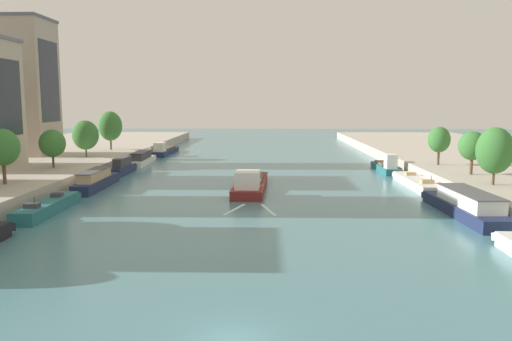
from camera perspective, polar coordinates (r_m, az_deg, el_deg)
The scene contains 19 objects.
ground_plane at distance 26.00m, azimuth -2.61°, elevation -18.50°, with size 400.00×400.00×0.00m, color teal.
barge_midriver at distance 66.92m, azimuth -0.63°, elevation -1.41°, with size 4.46×18.64×3.21m.
wake_behind_barge at distance 55.00m, azimuth -0.53°, elevation -4.38°, with size 5.60×5.98×0.03m.
moored_boat_left_upstream at distance 57.41m, azimuth -22.18°, elevation -3.76°, with size 2.54×13.10×2.40m.
moored_boat_left_second at distance 71.39m, azimuth -17.41°, elevation -1.08°, with size 2.51×13.93×2.59m.
moored_boat_left_lone at distance 84.61m, azimuth -14.59°, elevation 0.38°, with size 1.78×10.20×2.77m.
moored_boat_left_near at distance 97.70m, azimuth -12.58°, elevation 1.30°, with size 2.81×14.43×2.43m.
moored_boat_left_far at distance 115.01m, azimuth -10.13°, elevation 2.23°, with size 3.27×15.97×2.97m.
moored_boat_right_end at distance 56.01m, azimuth 22.40°, elevation -3.58°, with size 4.02×16.74×2.69m.
moored_boat_right_far at distance 73.09m, azimuth 17.48°, elevation -1.27°, with size 2.98×15.94×2.26m.
moored_boat_right_second at distance 87.44m, azimuth 14.25°, elevation 0.48°, with size 2.29×12.76×3.27m.
tree_left_end_of_row at distance 65.73m, azimuth -26.42°, elevation 2.32°, with size 3.79×3.79×6.44m.
tree_left_midway at distance 79.82m, azimuth -21.77°, elevation 2.83°, with size 3.74×3.74×5.53m.
tree_left_distant at distance 92.78m, azimuth -18.49°, elevation 3.77°, with size 4.46×4.46×6.34m.
tree_left_far at distance 106.25m, azimuth -15.95°, elevation 4.79°, with size 4.67×4.67×7.67m.
tree_right_far at distance 64.47m, azimuth 25.10°, elevation 2.02°, with size 4.15×4.15×6.62m.
tree_right_end_of_row at distance 72.57m, azimuth 22.99°, elevation 2.54°, with size 3.57×3.57×5.69m.
tree_right_nearest at distance 82.07m, azimuth 19.75°, elevation 3.25°, with size 3.31×3.31×5.79m.
building_left_corner at distance 101.49m, azimuth -24.64°, elevation 8.48°, with size 10.38×10.10×24.30m.
Camera 1 is at (1.68, -23.29, 11.44)m, focal length 35.86 mm.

